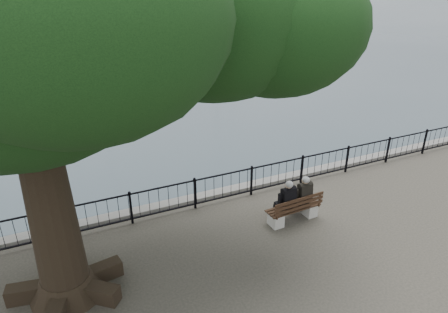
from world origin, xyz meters
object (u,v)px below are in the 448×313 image
person_left (285,202)px  tree (64,8)px  lion_monument (87,19)px  bench (294,212)px  person_right (301,198)px

person_left → tree: tree is taller
person_left → lion_monument: lion_monument is taller
tree → lion_monument: (6.12, 49.51, -4.95)m
tree → person_left: bearing=2.9°
bench → person_right: size_ratio=1.21×
bench → lion_monument: size_ratio=0.19×
person_left → person_right: (0.59, 0.03, 0.00)m
person_left → person_right: size_ratio=1.00×
person_left → lion_monument: bearing=89.0°
tree → lion_monument: bearing=82.9°
person_left → lion_monument: size_ratio=0.16×
lion_monument → person_right: bearing=-90.3°
tree → lion_monument: tree is taller
person_right → tree: (-5.84, -0.29, 5.53)m
bench → person_left: (-0.29, 0.08, 0.34)m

